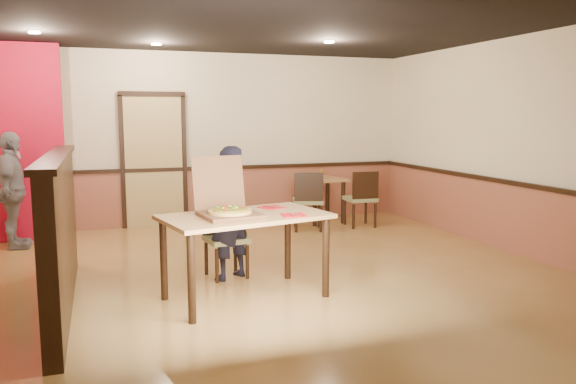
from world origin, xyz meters
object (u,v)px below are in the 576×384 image
at_px(side_chair_right, 362,196).
at_px(pizza_box, 228,209).
at_px(diner_chair, 224,234).
at_px(diner, 229,213).
at_px(condiment, 322,174).
at_px(passerby, 12,190).
at_px(side_chair_left, 308,199).
at_px(main_table, 245,226).
at_px(side_table, 321,189).

height_order(side_chair_right, pizza_box, pizza_box).
bearing_deg(pizza_box, diner_chair, 72.18).
xyz_separation_m(diner, condiment, (2.19, 2.69, 0.09)).
relative_size(side_chair_right, passerby, 0.58).
distance_m(diner_chair, side_chair_left, 2.65).
bearing_deg(main_table, pizza_box, 177.64).
distance_m(diner, pizza_box, 0.78).
relative_size(passerby, condiment, 9.79).
bearing_deg(side_chair_right, diner, 41.56).
height_order(side_table, pizza_box, pizza_box).
bearing_deg(pizza_box, condiment, 47.10).
bearing_deg(side_chair_right, diner_chair, 39.37).
height_order(side_chair_right, side_table, side_chair_right).
height_order(main_table, condiment, condiment).
xyz_separation_m(main_table, side_chair_right, (2.65, 2.84, -0.23)).
bearing_deg(condiment, diner, -129.07).
bearing_deg(side_table, pizza_box, -124.29).
height_order(main_table, side_chair_left, side_chair_left).
bearing_deg(pizza_box, diner, 68.47).
distance_m(diner_chair, side_table, 3.43).
bearing_deg(diner, side_table, -158.56).
bearing_deg(pizza_box, side_chair_right, 37.04).
relative_size(side_chair_right, diner, 0.62).
distance_m(diner_chair, side_chair_right, 3.33).
bearing_deg(side_chair_right, side_chair_left, 2.70).
xyz_separation_m(side_chair_left, side_chair_right, (0.92, -0.00, -0.01)).
xyz_separation_m(side_chair_left, diner, (-1.73, -2.13, 0.23)).
bearing_deg(side_chair_left, main_table, 76.06).
bearing_deg(condiment, diner_chair, -130.94).
distance_m(pizza_box, condiment, 4.17).
relative_size(diner_chair, side_chair_right, 0.95).
xyz_separation_m(diner_chair, passerby, (-2.41, 2.18, 0.32)).
height_order(side_chair_left, side_chair_right, side_chair_left).
distance_m(side_table, passerby, 4.66).
relative_size(main_table, diner, 1.17).
distance_m(main_table, pizza_box, 0.25).
bearing_deg(side_table, side_chair_right, -54.13).
bearing_deg(passerby, condiment, -84.59).
height_order(diner, passerby, passerby).
distance_m(main_table, condiment, 4.05).
bearing_deg(pizza_box, side_table, 47.31).
height_order(passerby, pizza_box, passerby).
bearing_deg(diner_chair, side_table, 41.12).
distance_m(main_table, passerby, 3.89).
relative_size(diner, condiment, 9.09).
bearing_deg(side_table, diner, -128.77).
relative_size(side_chair_left, side_table, 1.21).
distance_m(side_table, pizza_box, 4.23).
distance_m(side_chair_right, passerby, 5.10).
xyz_separation_m(passerby, condiment, (4.62, 0.38, 0.03)).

